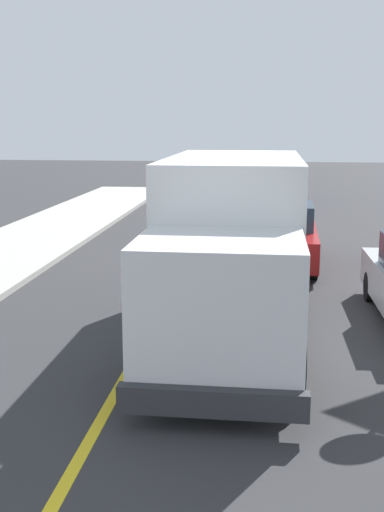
% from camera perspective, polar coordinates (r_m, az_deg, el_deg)
% --- Properties ---
extents(centre_line_yellow, '(0.16, 56.00, 0.01)m').
position_cam_1_polar(centre_line_yellow, '(12.48, -3.35, -6.00)').
color(centre_line_yellow, gold).
rests_on(centre_line_yellow, ground).
extents(box_truck, '(2.43, 7.19, 3.20)m').
position_cam_1_polar(box_truck, '(11.44, 3.57, 1.44)').
color(box_truck, white).
rests_on(box_truck, ground).
extents(parked_car_near, '(1.94, 4.46, 1.67)m').
position_cam_1_polar(parked_car_near, '(17.38, 8.04, 1.72)').
color(parked_car_near, maroon).
rests_on(parked_car_near, ground).
extents(parked_car_mid, '(1.92, 4.45, 1.67)m').
position_cam_1_polar(parked_car_mid, '(24.76, 5.76, 4.83)').
color(parked_car_mid, '#B7B7BC').
rests_on(parked_car_mid, ground).
extents(parked_car_far, '(1.88, 4.43, 1.67)m').
position_cam_1_polar(parked_car_far, '(31.92, 7.44, 6.39)').
color(parked_car_far, '#2D4793').
rests_on(parked_car_far, ground).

